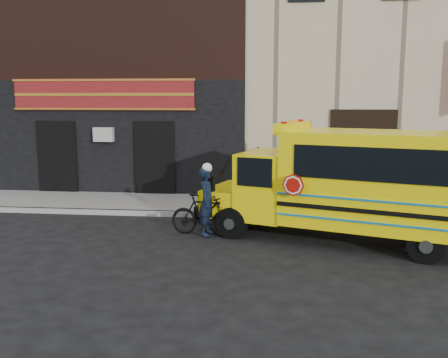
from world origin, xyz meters
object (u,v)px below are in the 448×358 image
object	(u,v)px
sign_pole	(309,165)
cyclist	(207,203)
school_bus	(354,182)
bicycle	(204,215)

from	to	relation	value
sign_pole	cyclist	world-z (taller)	sign_pole
school_bus	cyclist	size ratio (longest dim) A/B	4.12
school_bus	sign_pole	bearing A→B (deg)	112.14
cyclist	sign_pole	bearing A→B (deg)	-41.63
school_bus	bicycle	size ratio (longest dim) A/B	3.97
school_bus	bicycle	bearing A→B (deg)	177.74
sign_pole	cyclist	xyz separation A→B (m)	(-2.68, -2.21, -0.72)
sign_pole	cyclist	size ratio (longest dim) A/B	1.64
school_bus	sign_pole	size ratio (longest dim) A/B	2.51
school_bus	cyclist	distance (m)	3.68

